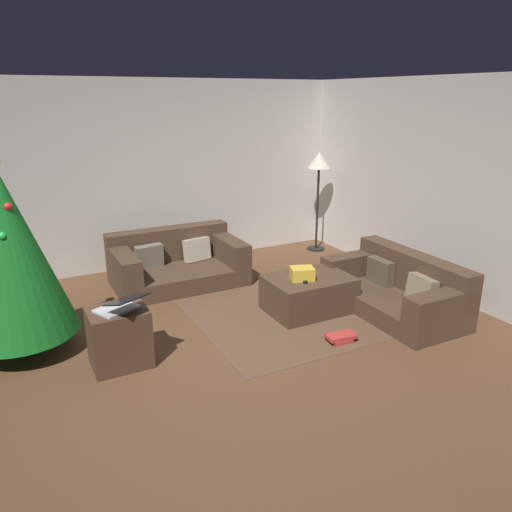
# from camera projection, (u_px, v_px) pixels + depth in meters

# --- Properties ---
(ground_plane) EXTENTS (6.40, 6.40, 0.00)m
(ground_plane) POSITION_uv_depth(u_px,v_px,m) (227.00, 363.00, 4.61)
(ground_plane) COLOR brown
(rear_partition) EXTENTS (6.40, 0.12, 2.60)m
(rear_partition) POSITION_uv_depth(u_px,v_px,m) (132.00, 177.00, 6.86)
(rear_partition) COLOR beige
(rear_partition) RESTS_ON ground_plane
(corner_partition) EXTENTS (0.12, 6.40, 2.60)m
(corner_partition) POSITION_uv_depth(u_px,v_px,m) (479.00, 195.00, 5.59)
(corner_partition) COLOR beige
(corner_partition) RESTS_ON ground_plane
(couch_left) EXTENTS (1.65, 1.00, 0.68)m
(couch_left) POSITION_uv_depth(u_px,v_px,m) (176.00, 263.00, 6.55)
(couch_left) COLOR #473323
(couch_left) RESTS_ON ground_plane
(couch_right) EXTENTS (0.86, 1.67, 0.65)m
(couch_right) POSITION_uv_depth(u_px,v_px,m) (398.00, 289.00, 5.68)
(couch_right) COLOR #473323
(couch_right) RESTS_ON ground_plane
(ottoman) EXTENTS (0.95, 0.67, 0.41)m
(ottoman) POSITION_uv_depth(u_px,v_px,m) (309.00, 294.00, 5.69)
(ottoman) COLOR #473323
(ottoman) RESTS_ON ground_plane
(gift_box) EXTENTS (0.31, 0.27, 0.14)m
(gift_box) POSITION_uv_depth(u_px,v_px,m) (302.00, 273.00, 5.54)
(gift_box) COLOR gold
(gift_box) RESTS_ON ottoman
(tv_remote) EXTENTS (0.12, 0.16, 0.02)m
(tv_remote) POSITION_uv_depth(u_px,v_px,m) (305.00, 280.00, 5.50)
(tv_remote) COLOR black
(tv_remote) RESTS_ON ottoman
(christmas_tree) EXTENTS (1.09, 1.09, 1.87)m
(christmas_tree) POSITION_uv_depth(u_px,v_px,m) (9.00, 253.00, 4.54)
(christmas_tree) COLOR brown
(christmas_tree) RESTS_ON ground_plane
(side_table) EXTENTS (0.52, 0.44, 0.55)m
(side_table) POSITION_uv_depth(u_px,v_px,m) (119.00, 337.00, 4.52)
(side_table) COLOR #4C3323
(side_table) RESTS_ON ground_plane
(laptop) EXTENTS (0.49, 0.52, 0.18)m
(laptop) POSITION_uv_depth(u_px,v_px,m) (120.00, 305.00, 4.38)
(laptop) COLOR silver
(laptop) RESTS_ON side_table
(book_stack) EXTENTS (0.31, 0.24, 0.08)m
(book_stack) POSITION_uv_depth(u_px,v_px,m) (340.00, 337.00, 5.02)
(book_stack) COLOR #B7332D
(book_stack) RESTS_ON ground_plane
(corner_lamp) EXTENTS (0.36, 0.36, 1.55)m
(corner_lamp) POSITION_uv_depth(u_px,v_px,m) (319.00, 168.00, 7.61)
(corner_lamp) COLOR black
(corner_lamp) RESTS_ON ground_plane
(area_rug) EXTENTS (2.60, 2.00, 0.01)m
(area_rug) POSITION_uv_depth(u_px,v_px,m) (308.00, 310.00, 5.75)
(area_rug) COLOR brown
(area_rug) RESTS_ON ground_plane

